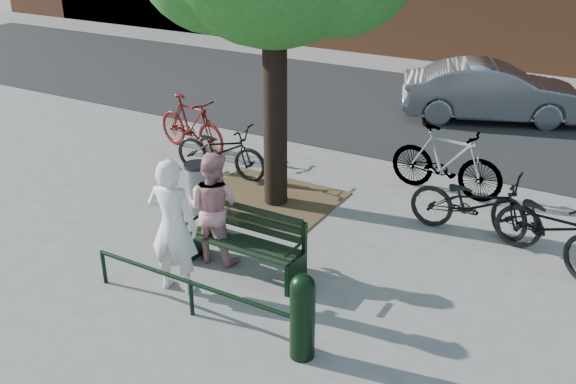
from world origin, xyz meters
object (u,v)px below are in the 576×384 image
Objects in this scene: park_bench at (247,240)px; bollard at (303,314)px; parked_car at (492,92)px; litter_bin at (198,188)px; person_left at (173,227)px; person_right at (213,207)px; bicycle_c at (475,204)px.

bollard reaches higher than park_bench.
park_bench is at bearing 150.13° from parked_car.
litter_bin is (-3.33, 2.44, -0.14)m from bollard.
person_left reaches higher than parked_car.
bollard is at bearing 141.80° from person_right.
bicycle_c is (3.08, 2.60, -0.29)m from person_right.
person_left reaches higher than bollard.
bicycle_c is at bearing 46.32° from park_bench.
bicycle_c is at bearing -141.31° from person_left.
person_right is 1.91× the size of litter_bin.
person_left is at bearing -121.34° from park_bench.
bicycle_c is (3.04, 3.51, -0.40)m from person_left.
parked_car is (2.98, 7.52, 0.24)m from litter_bin.
person_right is at bearing -98.36° from person_left.
bollard is (2.18, -1.31, -0.25)m from person_right.
bollard is (1.60, -1.29, 0.10)m from park_bench.
parked_car is (1.79, 9.56, -0.26)m from person_left.
person_right reaches higher than parked_car.
parked_car is (1.24, 8.67, 0.21)m from park_bench.
park_bench is at bearing 170.65° from person_right.
bollard is 0.26× the size of parked_car.
parked_car is (-0.36, 9.96, 0.10)m from bollard.
bicycle_c is (0.90, 3.90, -0.04)m from bollard.
person_right is 2.55m from bollard.
person_right is 8.84m from parked_car.
park_bench is 0.85× the size of bicycle_c.
parked_car is at bearing 68.40° from litter_bin.
bollard is (2.14, -0.39, -0.36)m from person_left.
person_right reaches higher than litter_bin.
person_left reaches higher than bicycle_c.
person_left is 1.74× the size of bollard.
person_left reaches higher than litter_bin.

